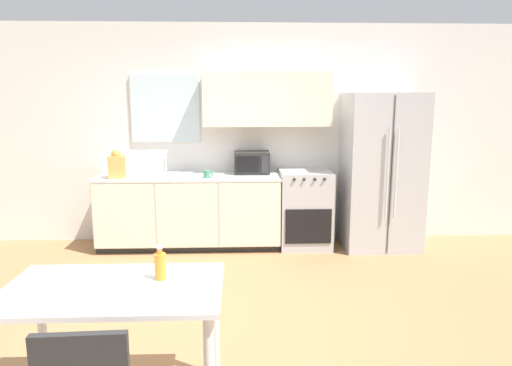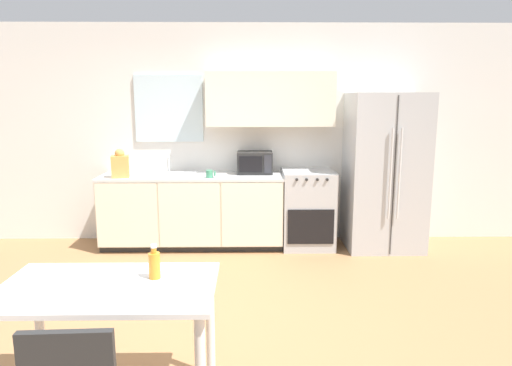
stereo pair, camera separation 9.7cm
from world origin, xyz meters
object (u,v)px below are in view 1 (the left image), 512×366
refrigerator (381,171)px  coffee_mug (207,174)px  drink_bottle (160,265)px  oven_range (305,208)px  microwave (252,163)px  dining_table (114,306)px

refrigerator → coffee_mug: refrigerator is taller
drink_bottle → refrigerator: bearing=52.6°
oven_range → coffee_mug: (-1.17, -0.18, 0.46)m
refrigerator → microwave: size_ratio=4.36×
coffee_mug → microwave: bearing=30.4°
refrigerator → dining_table: (-2.42, -2.95, -0.28)m
microwave → refrigerator: bearing=-6.5°
dining_table → drink_bottle: drink_bottle is taller
drink_bottle → coffee_mug: bearing=88.0°
refrigerator → microwave: (-1.56, 0.18, 0.09)m
oven_range → drink_bottle: bearing=-113.7°
microwave → drink_bottle: microwave is taller
microwave → coffee_mug: 0.62m
microwave → drink_bottle: 3.09m
coffee_mug → drink_bottle: (-0.10, -2.71, -0.08)m
microwave → coffee_mug: (-0.53, -0.31, -0.09)m
dining_table → microwave: bearing=74.5°
oven_range → drink_bottle: drink_bottle is taller
dining_table → drink_bottle: size_ratio=5.92×
oven_range → refrigerator: 1.02m
microwave → coffee_mug: size_ratio=3.83×
oven_range → microwave: (-0.65, 0.13, 0.55)m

